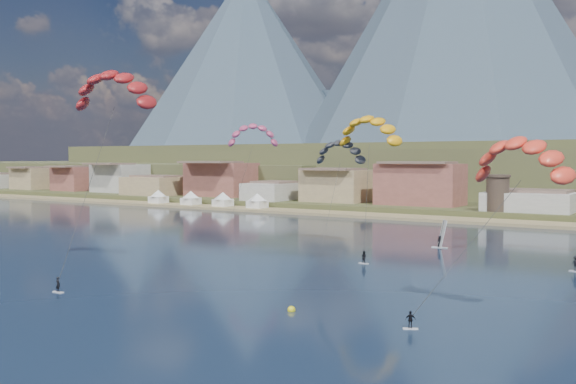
{
  "coord_description": "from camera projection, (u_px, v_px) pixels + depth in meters",
  "views": [
    {
      "loc": [
        47.72,
        -41.67,
        14.6
      ],
      "look_at": [
        0.0,
        32.0,
        10.0
      ],
      "focal_mm": 41.39,
      "sensor_mm": 36.0,
      "label": 1
    }
  ],
  "objects": [
    {
      "name": "kitesurfer_red",
      "position": [
        114.0,
        84.0,
        84.34
      ],
      "size": [
        12.27,
        17.27,
        28.02
      ],
      "color": "silver",
      "rests_on": "ground"
    },
    {
      "name": "distant_kite_pink",
      "position": [
        253.0,
        131.0,
        132.88
      ],
      "size": [
        10.85,
        9.36,
        22.9
      ],
      "color": "#262626",
      "rests_on": "ground"
    },
    {
      "name": "distant_kite_dark",
      "position": [
        340.0,
        148.0,
        109.79
      ],
      "size": [
        9.1,
        5.85,
        19.06
      ],
      "color": "#262626",
      "rests_on": "ground"
    },
    {
      "name": "town",
      "position": [
        343.0,
        181.0,
        185.16
      ],
      "size": [
        400.0,
        24.0,
        12.0
      ],
      "color": "beige",
      "rests_on": "ground"
    },
    {
      "name": "beach_tents",
      "position": [
        206.0,
        195.0,
        191.65
      ],
      "size": [
        43.4,
        6.4,
        5.0
      ],
      "color": "white",
      "rests_on": "ground"
    },
    {
      "name": "buoy",
      "position": [
        291.0,
        310.0,
        62.91
      ],
      "size": [
        0.76,
        0.76,
        0.76
      ],
      "color": "yellow",
      "rests_on": "ground"
    },
    {
      "name": "ground",
      "position": [
        101.0,
        314.0,
        61.6
      ],
      "size": [
        2400.0,
        2400.0,
        0.0
      ],
      "primitive_type": "plane",
      "color": "black",
      "rests_on": "ground"
    },
    {
      "name": "watchtower",
      "position": [
        498.0,
        193.0,
        154.11
      ],
      "size": [
        5.82,
        5.82,
        8.6
      ],
      "color": "#47382D",
      "rests_on": "ground"
    },
    {
      "name": "beach",
      "position": [
        465.0,
        221.0,
        150.43
      ],
      "size": [
        2200.0,
        12.0,
        0.9
      ],
      "color": "#A1895C",
      "rests_on": "ground"
    },
    {
      "name": "kitesurfer_orange",
      "position": [
        521.0,
        153.0,
        59.13
      ],
      "size": [
        12.6,
        12.38,
        18.7
      ],
      "color": "silver",
      "rests_on": "ground"
    },
    {
      "name": "kitesurfer_yellow",
      "position": [
        369.0,
        127.0,
        105.39
      ],
      "size": [
        12.86,
        17.54,
        24.48
      ],
      "color": "silver",
      "rests_on": "ground"
    },
    {
      "name": "windsurfer",
      "position": [
        441.0,
        239.0,
        106.77
      ],
      "size": [
        2.58,
        2.8,
        4.54
      ],
      "color": "silver",
      "rests_on": "ground"
    }
  ]
}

